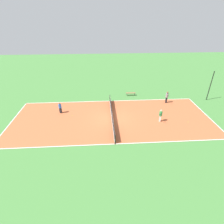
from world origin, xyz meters
TOP-DOWN VIEW (x-y plane):
  - ground_plane at (0.00, 0.00)m, footprint 80.00×80.00m
  - court_surface at (0.00, 0.00)m, footprint 9.89×24.21m
  - tennis_net at (0.00, 0.00)m, footprint 9.69×0.10m
  - bench at (-6.71, 3.39)m, footprint 0.36×1.50m
  - player_near_blue at (-1.77, -6.55)m, footprint 0.48×0.48m
  - player_far_green at (1.06, 5.66)m, footprint 0.99×0.67m
  - player_baseline_gray at (-3.81, 8.08)m, footprint 0.96×0.44m
  - tennis_ball_right_alley at (1.49, 9.00)m, footprint 0.07×0.07m
  - tennis_ball_near_net at (-0.87, -4.97)m, footprint 0.07×0.07m
  - tennis_ball_left_sideline at (-2.22, -11.21)m, footprint 0.07×0.07m
  - tennis_ball_far_baseline at (-3.49, -3.26)m, footprint 0.07×0.07m
  - fence_post_back_left at (-4.43, 14.48)m, footprint 0.12×0.12m

SIDE VIEW (x-z plane):
  - ground_plane at x=0.00m, z-range 0.00..0.00m
  - court_surface at x=0.00m, z-range 0.00..0.02m
  - tennis_ball_right_alley at x=1.49m, z-range 0.02..0.09m
  - tennis_ball_near_net at x=-0.87m, z-range 0.02..0.09m
  - tennis_ball_left_sideline at x=-2.22m, z-range 0.02..0.09m
  - tennis_ball_far_baseline at x=-3.49m, z-range 0.02..0.09m
  - bench at x=-6.71m, z-range 0.16..0.61m
  - tennis_net at x=0.00m, z-range 0.03..1.02m
  - player_near_blue at x=-1.77m, z-range 0.11..1.57m
  - player_far_green at x=1.06m, z-range 0.13..1.69m
  - player_baseline_gray at x=-3.81m, z-range 0.15..1.87m
  - fence_post_back_left at x=-4.43m, z-range 0.00..4.35m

